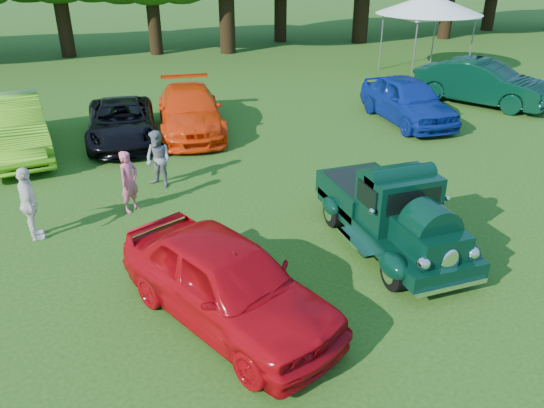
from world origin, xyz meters
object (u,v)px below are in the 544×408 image
object	(u,v)px
red_convertible	(227,281)
back_car_orange	(190,111)
spectator_pink	(129,181)
hero_pickup	(391,213)
back_car_green	(482,83)
spectator_grey	(158,159)
canopy_tent	(430,4)
back_car_lime	(12,127)
spectator_white	(29,204)
back_car_black	(122,122)
back_car_blue	(408,100)

from	to	relation	value
red_convertible	back_car_orange	world-z (taller)	red_convertible
spectator_pink	hero_pickup	bearing A→B (deg)	-78.18
red_convertible	back_car_green	xyz separation A→B (m)	(12.75, 9.60, 0.09)
spectator_grey	canopy_tent	size ratio (longest dim) A/B	0.30
back_car_lime	back_car_orange	distance (m)	5.35
red_convertible	spectator_white	distance (m)	5.10
back_car_black	back_car_orange	size ratio (longest dim) A/B	0.91
hero_pickup	back_car_green	bearing A→B (deg)	42.96
hero_pickup	back_car_blue	distance (m)	8.83
back_car_lime	spectator_pink	size ratio (longest dim) A/B	3.44
spectator_grey	canopy_tent	world-z (taller)	canopy_tent
spectator_grey	spectator_white	size ratio (longest dim) A/B	0.92
back_car_green	spectator_pink	world-z (taller)	back_car_green
back_car_green	spectator_grey	distance (m)	13.54
back_car_lime	hero_pickup	bearing A→B (deg)	-54.73
back_car_blue	spectator_grey	xyz separation A→B (m)	(-9.04, -2.74, -0.03)
back_car_green	back_car_orange	bearing A→B (deg)	146.75
back_car_lime	spectator_white	world-z (taller)	back_car_lime
red_convertible	back_car_lime	xyz separation A→B (m)	(-3.95, 9.62, 0.10)
back_car_orange	spectator_grey	distance (m)	4.47
hero_pickup	spectator_grey	bearing A→B (deg)	131.68
back_car_blue	canopy_tent	size ratio (longest dim) A/B	0.92
back_car_black	spectator_white	world-z (taller)	spectator_white
back_car_black	spectator_grey	world-z (taller)	spectator_grey
hero_pickup	spectator_pink	distance (m)	5.95
back_car_orange	spectator_white	world-z (taller)	spectator_white
red_convertible	spectator_pink	world-z (taller)	red_convertible
hero_pickup	spectator_white	distance (m)	7.50
red_convertible	spectator_grey	bearing A→B (deg)	67.96
spectator_white	spectator_pink	bearing A→B (deg)	-82.33
back_car_black	spectator_pink	bearing A→B (deg)	-88.48
back_car_green	red_convertible	bearing A→B (deg)	-174.42
spectator_pink	spectator_grey	distance (m)	1.43
back_car_blue	back_car_black	bearing A→B (deg)	175.72
hero_pickup	back_car_lime	xyz separation A→B (m)	(-7.74, 8.36, 0.11)
back_car_lime	back_car_blue	bearing A→B (deg)	-12.35
back_car_blue	spectator_pink	distance (m)	10.62
spectator_pink	spectator_white	distance (m)	2.20
back_car_lime	spectator_white	distance (m)	5.69
spectator_grey	hero_pickup	bearing A→B (deg)	2.46
back_car_orange	red_convertible	bearing A→B (deg)	-90.52
back_car_green	spectator_grey	bearing A→B (deg)	164.83
red_convertible	spectator_pink	xyz separation A→B (m)	(-1.09, 4.65, -0.00)
back_car_black	back_car_orange	distance (m)	2.24
spectator_pink	back_car_lime	bearing A→B (deg)	76.44
back_car_lime	spectator_grey	bearing A→B (deg)	-53.43
back_car_black	back_car_green	bearing A→B (deg)	3.82
spectator_grey	spectator_white	world-z (taller)	spectator_white
back_car_orange	spectator_pink	bearing A→B (deg)	-107.65
back_car_black	spectator_white	bearing A→B (deg)	-107.76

